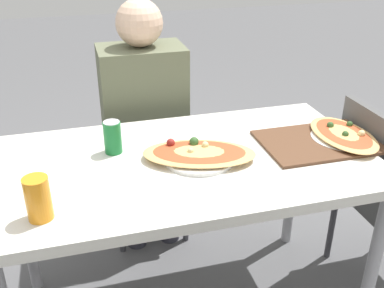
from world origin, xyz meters
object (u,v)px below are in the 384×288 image
person_seated (144,108)px  pizza_main (199,154)px  soda_can (113,137)px  dining_table (185,176)px  drink_glass (38,199)px  chair_side_right (383,188)px  pizza_second (343,135)px  chair_far_seated (143,142)px

person_seated → pizza_main: 0.62m
pizza_main → soda_can: 0.33m
dining_table → pizza_main: size_ratio=3.03×
pizza_main → drink_glass: (-0.55, -0.22, 0.05)m
chair_side_right → soda_can: (-1.14, 0.14, 0.33)m
soda_can → pizza_second: (0.89, -0.14, -0.04)m
drink_glass → soda_can: bearing=54.9°
soda_can → pizza_second: 0.90m
pizza_main → drink_glass: bearing=-157.7°
dining_table → drink_glass: 0.57m
chair_side_right → dining_table: bearing=-91.2°
person_seated → pizza_second: person_seated is taller
chair_far_seated → pizza_main: bearing=97.6°
drink_glass → pizza_second: drink_glass is taller
person_seated → pizza_main: (0.10, -0.62, 0.05)m
pizza_main → soda_can: bearing=155.0°
dining_table → pizza_second: 0.65m
pizza_second → pizza_main: bearing=-180.0°
person_seated → soda_can: (-0.20, -0.48, 0.09)m
chair_side_right → pizza_second: (-0.24, 0.00, 0.29)m
person_seated → pizza_main: person_seated is taller
person_seated → drink_glass: (-0.45, -0.84, 0.10)m
soda_can → chair_side_right: bearing=-7.1°
chair_far_seated → drink_glass: 1.11m
pizza_main → pizza_second: 0.60m
dining_table → soda_can: 0.31m
chair_far_seated → pizza_second: bearing=133.7°
pizza_main → pizza_second: size_ratio=1.30×
drink_glass → pizza_second: bearing=11.1°
person_seated → pizza_main: bearing=99.0°
soda_can → drink_glass: size_ratio=0.92×
person_seated → soda_can: person_seated is taller
chair_side_right → pizza_main: (-0.84, 0.00, 0.29)m
dining_table → chair_far_seated: (-0.05, 0.71, -0.19)m
pizza_main → dining_table: bearing=164.1°
person_seated → pizza_main: size_ratio=2.71×
chair_side_right → pizza_main: size_ratio=1.90×
chair_side_right → pizza_second: 0.38m
dining_table → chair_far_seated: chair_far_seated is taller
chair_far_seated → drink_glass: (-0.45, -0.95, 0.34)m
chair_far_seated → soda_can: bearing=71.4°
chair_far_seated → soda_can: soda_can is taller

